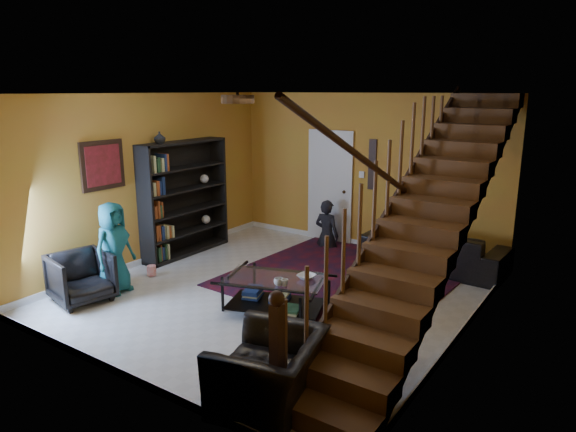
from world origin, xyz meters
name	(u,v)px	position (x,y,z in m)	size (l,w,h in m)	color
floor	(278,292)	(0.00, 0.00, 0.00)	(5.50, 5.50, 0.00)	beige
room	(260,250)	(-1.33, 1.33, 0.05)	(5.50, 5.50, 5.50)	#BD6D2A
staircase	(426,219)	(2.12, 0.00, 1.40)	(0.95, 5.02, 3.18)	brown
bookshelf	(185,200)	(-2.40, 0.60, 0.96)	(0.35, 1.80, 2.00)	black
door	(330,188)	(-0.70, 2.73, 1.02)	(0.82, 0.05, 2.05)	silver
framed_picture	(103,165)	(-2.57, -0.90, 1.75)	(0.04, 0.74, 0.74)	maroon
wall_hanging	(372,165)	(0.15, 2.73, 1.55)	(0.14, 0.03, 0.90)	black
ceiling_fixture	(238,99)	(0.00, -0.80, 2.74)	(0.40, 0.40, 0.10)	#3F2814
rug	(348,274)	(0.50, 1.24, 0.01)	(3.12, 3.57, 0.02)	#490D17
sofa	(434,248)	(1.50, 2.30, 0.33)	(2.28, 0.89, 0.67)	black
armchair_left	(81,277)	(-2.05, -1.77, 0.34)	(0.74, 0.76, 0.69)	black
armchair_right	(269,371)	(1.50, -2.25, 0.33)	(1.02, 0.89, 0.67)	black
person_adult_a	(327,235)	(-0.54, 2.35, 0.22)	(0.49, 0.32, 1.34)	black
person_adult_b	(422,257)	(1.29, 2.35, 0.12)	(0.56, 0.43, 1.14)	black
person_child	(114,248)	(-1.95, -1.28, 0.66)	(0.65, 0.42, 1.33)	#195B5F
coffee_table	(275,293)	(0.39, -0.59, 0.28)	(1.45, 1.11, 0.49)	black
cup_a	(279,282)	(0.57, -0.78, 0.53)	(0.12, 0.12, 0.10)	#999999
cup_b	(285,283)	(0.64, -0.75, 0.53)	(0.09, 0.09, 0.09)	#999999
bowl	(306,277)	(0.73, -0.38, 0.51)	(0.23, 0.23, 0.06)	#999999
vase	(160,138)	(-2.41, 0.10, 2.10)	(0.18, 0.18, 0.19)	#999999
popcorn_bucket	(152,270)	(-2.01, -0.58, 0.10)	(0.14, 0.14, 0.16)	red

